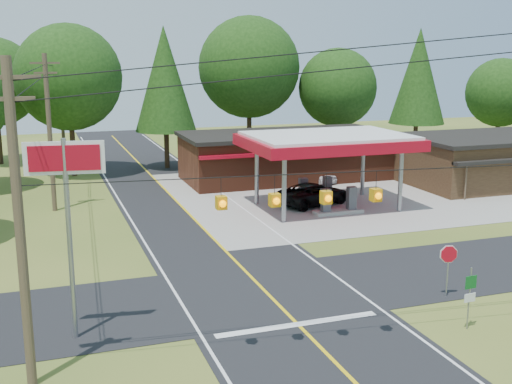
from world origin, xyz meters
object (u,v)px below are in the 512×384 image
object	(u,v)px
gas_canopy	(328,144)
suv_car	(313,194)
octagonal_stop_sign	(448,259)
sedan_car	(318,174)
big_stop_sign	(66,191)

from	to	relation	value
gas_canopy	suv_car	distance (m)	3.70
suv_car	octagonal_stop_sign	bearing A→B (deg)	155.88
sedan_car	big_stop_sign	world-z (taller)	big_stop_sign
gas_canopy	octagonal_stop_sign	size ratio (longest dim) A/B	4.66
sedan_car	octagonal_stop_sign	world-z (taller)	octagonal_stop_sign
gas_canopy	octagonal_stop_sign	world-z (taller)	gas_canopy
gas_canopy	octagonal_stop_sign	bearing A→B (deg)	-97.12
gas_canopy	sedan_car	size ratio (longest dim) A/B	2.74
suv_car	gas_canopy	bearing A→B (deg)	-172.50
gas_canopy	suv_car	xyz separation A→B (m)	(-0.50, 1.00, -3.53)
gas_canopy	sedan_car	world-z (taller)	gas_canopy
gas_canopy	sedan_car	xyz separation A→B (m)	(3.00, 8.00, -3.61)
gas_canopy	big_stop_sign	distance (m)	22.71
big_stop_sign	octagonal_stop_sign	world-z (taller)	big_stop_sign
gas_canopy	big_stop_sign	xyz separation A→B (m)	(-17.00, -15.01, 1.16)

